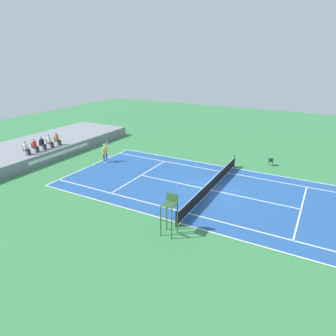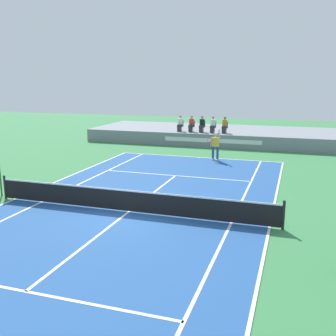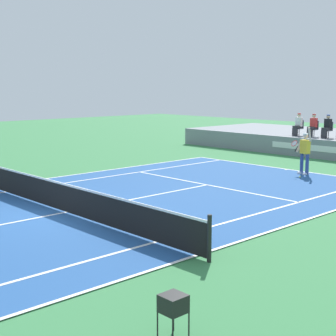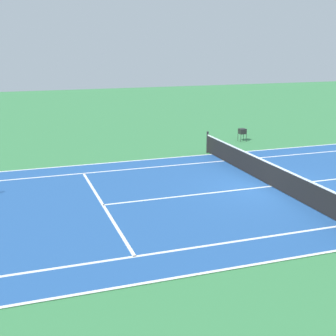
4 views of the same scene
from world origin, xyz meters
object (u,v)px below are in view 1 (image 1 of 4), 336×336
Objects in this scene: spectator_seated_2 at (43,144)px; spectator_seated_0 at (26,148)px; umpire_chair at (170,210)px; spectator_seated_1 at (35,146)px; spectator_seated_4 at (57,139)px; ball_hopper at (271,160)px; tennis_ball at (115,162)px; spectator_seated_3 at (50,142)px; tennis_player at (105,152)px.

spectator_seated_0 is at bearing 180.00° from spectator_seated_2.
umpire_chair is at bearing -102.62° from spectator_seated_0.
spectator_seated_1 is at bearing 74.41° from umpire_chair.
spectator_seated_1 is 1.00× the size of spectator_seated_4.
spectator_seated_4 reaches higher than ball_hopper.
spectator_seated_2 is at bearing 71.74° from umpire_chair.
spectator_seated_0 reaches higher than tennis_ball.
spectator_seated_2 is at bearing 114.03° from ball_hopper.
tennis_ball is 0.10× the size of ball_hopper.
spectator_seated_2 is (0.87, 0.00, 0.00)m from spectator_seated_1.
spectator_seated_0 reaches higher than ball_hopper.
spectator_seated_1 and spectator_seated_3 have the same top height.
spectator_seated_3 is 18.60× the size of tennis_ball.
tennis_player is (3.16, -5.83, -0.65)m from spectator_seated_1.
umpire_chair reaches higher than spectator_seated_4.
spectator_seated_0 is 1.00× the size of spectator_seated_4.
spectator_seated_0 is 8.17m from tennis_ball.
spectator_seated_4 is (3.66, 0.00, 0.00)m from spectator_seated_0.
umpire_chair is 14.94m from ball_hopper.
umpire_chair reaches higher than spectator_seated_0.
spectator_seated_3 is (1.77, 0.00, 0.00)m from spectator_seated_1.
ball_hopper is at bearing -61.78° from spectator_seated_0.
spectator_seated_2 is 0.52× the size of umpire_chair.
spectator_seated_1 is at bearing 180.00° from spectator_seated_4.
spectator_seated_0 is 17.58m from umpire_chair.
spectator_seated_4 is at bearing 0.00° from spectator_seated_2.
spectator_seated_3 is 0.61× the size of tennis_player.
tennis_player is at bearing -68.58° from spectator_seated_2.
spectator_seated_4 is 18.72m from umpire_chair.
spectator_seated_2 reaches higher than tennis_player.
spectator_seated_0 is at bearing 125.18° from tennis_player.
umpire_chair is at bearing -113.61° from spectator_seated_4.
spectator_seated_3 is 21.67m from ball_hopper.
spectator_seated_0 is at bearing 180.00° from spectator_seated_4.
spectator_seated_1 and spectator_seated_4 have the same top height.
spectator_seated_4 reaches higher than tennis_ball.
spectator_seated_3 and spectator_seated_4 have the same top height.
ball_hopper is at bearing -64.76° from tennis_ball.
tennis_ball is 14.85m from ball_hopper.
ball_hopper reaches higher than tennis_ball.
tennis_player is at bearing 112.22° from tennis_ball.
spectator_seated_2 is at bearing 0.00° from spectator_seated_0.
spectator_seated_2 is 1.00× the size of spectator_seated_3.
spectator_seated_0 and spectator_seated_1 have the same top height.
tennis_player reaches higher than ball_hopper.
tennis_player is at bearing 115.07° from ball_hopper.
tennis_ball is at bearing -56.27° from spectator_seated_0.
tennis_ball is at bearing 51.70° from umpire_chair.
tennis_ball is 0.03× the size of umpire_chair.
ball_hopper is at bearing -65.97° from spectator_seated_2.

